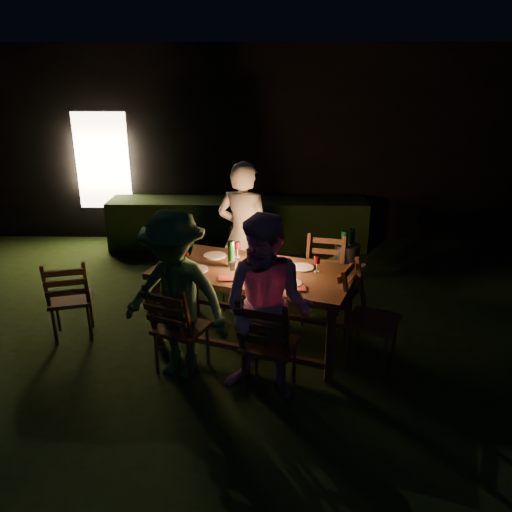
{
  "coord_description": "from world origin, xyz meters",
  "views": [
    {
      "loc": [
        -0.02,
        -4.18,
        2.76
      ],
      "look_at": [
        -0.13,
        0.84,
        0.9
      ],
      "focal_mm": 35.0,
      "sensor_mm": 36.0,
      "label": 1
    }
  ],
  "objects_px": {
    "chair_far_left": "(243,284)",
    "chair_far_right": "(322,296)",
    "chair_end": "(370,335)",
    "lantern": "(260,254)",
    "bottle_bucket_b": "(351,248)",
    "ice_bucket": "(347,253)",
    "person_opp_right": "(267,310)",
    "bottle_table": "(231,254)",
    "dining_table": "(254,277)",
    "bottle_bucket_a": "(344,251)",
    "person_opp_left": "(176,297)",
    "chair_near_left": "(181,343)",
    "chair_spare": "(72,313)",
    "person_house_side": "(244,236)",
    "chair_near_right": "(269,361)"
  },
  "relations": [
    {
      "from": "chair_far_left",
      "to": "chair_far_right",
      "type": "relative_size",
      "value": 0.98
    },
    {
      "from": "chair_end",
      "to": "lantern",
      "type": "distance_m",
      "value": 1.36
    },
    {
      "from": "chair_end",
      "to": "bottle_bucket_b",
      "type": "height_order",
      "value": "chair_end"
    },
    {
      "from": "chair_far_right",
      "to": "ice_bucket",
      "type": "relative_size",
      "value": 3.4
    },
    {
      "from": "person_opp_right",
      "to": "bottle_table",
      "type": "relative_size",
      "value": 6.03
    },
    {
      "from": "dining_table",
      "to": "chair_far_right",
      "type": "height_order",
      "value": "chair_far_right"
    },
    {
      "from": "chair_end",
      "to": "lantern",
      "type": "xyz_separation_m",
      "value": [
        -1.09,
        0.45,
        0.68
      ]
    },
    {
      "from": "lantern",
      "to": "bottle_table",
      "type": "height_order",
      "value": "lantern"
    },
    {
      "from": "lantern",
      "to": "bottle_bucket_a",
      "type": "bearing_deg",
      "value": 37.28
    },
    {
      "from": "dining_table",
      "to": "person_opp_left",
      "type": "relative_size",
      "value": 1.38
    },
    {
      "from": "bottle_bucket_b",
      "to": "chair_near_left",
      "type": "bearing_deg",
      "value": -142.1
    },
    {
      "from": "dining_table",
      "to": "ice_bucket",
      "type": "height_order",
      "value": "ice_bucket"
    },
    {
      "from": "dining_table",
      "to": "bottle_bucket_b",
      "type": "relative_size",
      "value": 7.03
    },
    {
      "from": "chair_near_left",
      "to": "bottle_bucket_a",
      "type": "xyz_separation_m",
      "value": [
        1.73,
        1.34,
        0.48
      ]
    },
    {
      "from": "chair_spare",
      "to": "bottle_bucket_a",
      "type": "height_order",
      "value": "chair_spare"
    },
    {
      "from": "person_house_side",
      "to": "bottle_bucket_b",
      "type": "distance_m",
      "value": 1.29
    },
    {
      "from": "chair_near_left",
      "to": "bottle_bucket_a",
      "type": "bearing_deg",
      "value": 61.42
    },
    {
      "from": "bottle_bucket_b",
      "to": "bottle_bucket_a",
      "type": "bearing_deg",
      "value": -141.34
    },
    {
      "from": "dining_table",
      "to": "chair_near_left",
      "type": "xyz_separation_m",
      "value": [
        -0.69,
        -0.57,
        -0.46
      ]
    },
    {
      "from": "chair_far_left",
      "to": "person_opp_right",
      "type": "height_order",
      "value": "person_opp_right"
    },
    {
      "from": "person_opp_right",
      "to": "person_opp_left",
      "type": "height_order",
      "value": "person_opp_right"
    },
    {
      "from": "dining_table",
      "to": "chair_end",
      "type": "distance_m",
      "value": 1.3
    },
    {
      "from": "bottle_bucket_b",
      "to": "chair_near_right",
      "type": "bearing_deg",
      "value": -119.49
    },
    {
      "from": "person_house_side",
      "to": "lantern",
      "type": "relative_size",
      "value": 5.18
    },
    {
      "from": "chair_near_right",
      "to": "ice_bucket",
      "type": "height_order",
      "value": "chair_near_right"
    },
    {
      "from": "bottle_table",
      "to": "bottle_bucket_b",
      "type": "xyz_separation_m",
      "value": [
        1.37,
        0.77,
        -0.2
      ]
    },
    {
      "from": "bottle_table",
      "to": "chair_near_right",
      "type": "bearing_deg",
      "value": -67.74
    },
    {
      "from": "chair_end",
      "to": "chair_spare",
      "type": "bearing_deg",
      "value": -72.6
    },
    {
      "from": "chair_far_right",
      "to": "chair_spare",
      "type": "height_order",
      "value": "chair_far_right"
    },
    {
      "from": "person_house_side",
      "to": "person_opp_right",
      "type": "bearing_deg",
      "value": 118.76
    },
    {
      "from": "dining_table",
      "to": "chair_far_left",
      "type": "distance_m",
      "value": 1.0
    },
    {
      "from": "chair_end",
      "to": "lantern",
      "type": "height_order",
      "value": "lantern"
    },
    {
      "from": "person_house_side",
      "to": "lantern",
      "type": "height_order",
      "value": "person_house_side"
    },
    {
      "from": "chair_near_left",
      "to": "bottle_bucket_a",
      "type": "distance_m",
      "value": 2.24
    },
    {
      "from": "bottle_table",
      "to": "bottle_bucket_b",
      "type": "bearing_deg",
      "value": 29.15
    },
    {
      "from": "chair_spare",
      "to": "chair_far_left",
      "type": "bearing_deg",
      "value": 7.98
    },
    {
      "from": "lantern",
      "to": "chair_far_left",
      "type": "bearing_deg",
      "value": 104.9
    },
    {
      "from": "chair_near_left",
      "to": "chair_far_left",
      "type": "height_order",
      "value": "chair_near_left"
    },
    {
      "from": "chair_near_left",
      "to": "dining_table",
      "type": "bearing_deg",
      "value": 63.23
    },
    {
      "from": "chair_far_left",
      "to": "person_house_side",
      "type": "bearing_deg",
      "value": -99.72
    },
    {
      "from": "dining_table",
      "to": "chair_near_left",
      "type": "distance_m",
      "value": 1.0
    },
    {
      "from": "chair_near_right",
      "to": "bottle_bucket_b",
      "type": "distance_m",
      "value": 2.04
    },
    {
      "from": "bottle_bucket_a",
      "to": "bottle_bucket_b",
      "type": "bearing_deg",
      "value": 38.66
    },
    {
      "from": "chair_near_left",
      "to": "person_opp_right",
      "type": "bearing_deg",
      "value": 0.45
    },
    {
      "from": "person_opp_left",
      "to": "bottle_table",
      "type": "height_order",
      "value": "person_opp_left"
    },
    {
      "from": "person_opp_left",
      "to": "lantern",
      "type": "relative_size",
      "value": 4.67
    },
    {
      "from": "chair_far_right",
      "to": "ice_bucket",
      "type": "height_order",
      "value": "chair_far_right"
    },
    {
      "from": "chair_near_left",
      "to": "lantern",
      "type": "height_order",
      "value": "lantern"
    },
    {
      "from": "person_house_side",
      "to": "chair_end",
      "type": "bearing_deg",
      "value": 154.02
    },
    {
      "from": "chair_far_right",
      "to": "chair_spare",
      "type": "bearing_deg",
      "value": 23.25
    }
  ]
}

